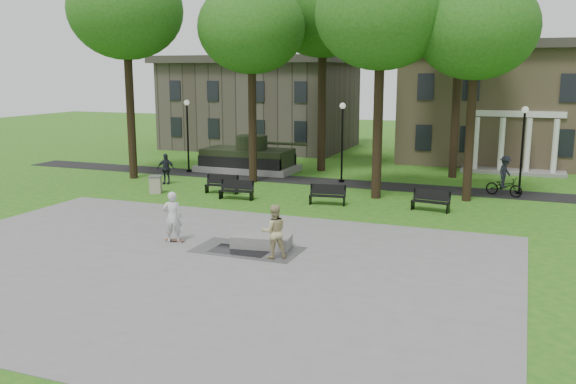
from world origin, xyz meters
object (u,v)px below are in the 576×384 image
(concrete_block, at_px, (262,241))
(cyclist, at_px, (505,180))
(trash_bin, at_px, (156,184))
(skateboarder, at_px, (172,217))
(friend_watching, at_px, (274,231))
(park_bench_0, at_px, (222,184))

(concrete_block, height_order, cyclist, cyclist)
(concrete_block, relative_size, trash_bin, 2.29)
(skateboarder, bearing_deg, cyclist, -156.01)
(friend_watching, height_order, park_bench_0, friend_watching)
(concrete_block, distance_m, park_bench_0, 10.79)
(trash_bin, bearing_deg, park_bench_0, 20.59)
(concrete_block, distance_m, skateboarder, 3.61)
(park_bench_0, bearing_deg, cyclist, 10.48)
(concrete_block, height_order, trash_bin, trash_bin)
(skateboarder, relative_size, trash_bin, 2.09)
(concrete_block, bearing_deg, skateboarder, -169.92)
(skateboarder, distance_m, park_bench_0, 9.83)
(park_bench_0, distance_m, trash_bin, 3.65)
(friend_watching, bearing_deg, skateboarder, -37.39)
(concrete_block, relative_size, park_bench_0, 1.19)
(cyclist, height_order, trash_bin, cyclist)
(cyclist, distance_m, park_bench_0, 15.13)
(skateboarder, relative_size, cyclist, 0.92)
(friend_watching, height_order, trash_bin, friend_watching)
(concrete_block, relative_size, skateboarder, 1.10)
(friend_watching, relative_size, trash_bin, 2.02)
(park_bench_0, xyz_separation_m, trash_bin, (-3.41, -1.28, -0.04))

